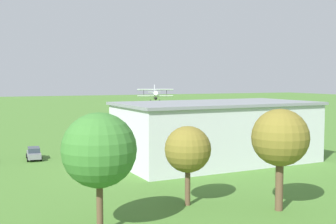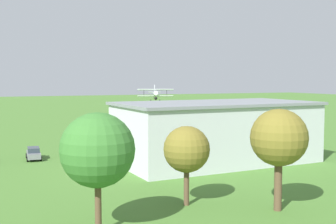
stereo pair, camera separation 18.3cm
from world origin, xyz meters
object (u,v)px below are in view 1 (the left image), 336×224
at_px(car_red, 240,139).
at_px(person_at_fence_line, 207,137).
at_px(car_silver, 79,148).
at_px(windsock, 188,104).
at_px(person_watching_takeoff, 134,141).
at_px(tree_at_field_edge, 188,150).
at_px(hangar, 216,132).
at_px(car_grey, 34,153).
at_px(tree_near_perimeter_road, 280,138).
at_px(tree_behind_hangar_left, 99,150).
at_px(person_walking_on_apron, 130,142).
at_px(person_beside_truck, 126,143).
at_px(person_near_hangar_door, 111,142).
at_px(biplane, 155,94).

relative_size(car_red, person_at_fence_line, 2.56).
relative_size(car_silver, windsock, 0.73).
height_order(person_watching_takeoff, tree_at_field_edge, tree_at_field_edge).
relative_size(hangar, car_red, 5.93).
relative_size(car_grey, tree_at_field_edge, 0.66).
bearing_deg(windsock, car_grey, 38.60).
xyz_separation_m(car_grey, person_at_fence_line, (-28.67, -4.56, 0.01)).
distance_m(car_red, person_at_fence_line, 5.40).
height_order(tree_near_perimeter_road, tree_behind_hangar_left, tree_behind_hangar_left).
relative_size(hangar, person_walking_on_apron, 16.90).
xyz_separation_m(person_at_fence_line, person_beside_truck, (14.81, 1.11, 0.03)).
height_order(car_red, person_near_hangar_door, person_near_hangar_door).
relative_size(car_grey, tree_behind_hangar_left, 0.53).
distance_m(person_at_fence_line, person_near_hangar_door, 16.36).
xyz_separation_m(person_beside_truck, windsock, (-23.70, -26.53, 4.17)).
height_order(car_silver, person_near_hangar_door, person_near_hangar_door).
height_order(car_silver, person_at_fence_line, person_at_fence_line).
xyz_separation_m(car_silver, person_watching_takeoff, (-9.47, -3.83, -0.03)).
distance_m(person_watching_takeoff, tree_near_perimeter_road, 37.25).
xyz_separation_m(biplane, person_at_fence_line, (-1.57, 19.91, -6.67)).
height_order(car_red, person_at_fence_line, person_at_fence_line).
distance_m(biplane, tree_near_perimeter_road, 56.79).
xyz_separation_m(car_grey, person_walking_on_apron, (-15.08, -5.08, -0.08)).
bearing_deg(tree_behind_hangar_left, tree_near_perimeter_road, 177.28).
height_order(car_red, windsock, windsock).
xyz_separation_m(person_watching_takeoff, tree_behind_hangar_left, (14.84, 36.20, 5.02)).
distance_m(car_silver, person_at_fence_line, 22.36).
bearing_deg(tree_behind_hangar_left, windsock, -121.11).
bearing_deg(person_watching_takeoff, person_walking_on_apron, 37.90).
bearing_deg(person_near_hangar_door, person_watching_takeoff, 172.31).
bearing_deg(person_beside_truck, windsock, -131.77).
distance_m(person_walking_on_apron, tree_near_perimeter_road, 36.60).
height_order(hangar, person_beside_truck, hangar).
distance_m(car_grey, person_walking_on_apron, 15.91).
height_order(hangar, person_walking_on_apron, hangar).
bearing_deg(person_walking_on_apron, windsock, -132.07).
relative_size(person_near_hangar_door, person_beside_truck, 0.95).
bearing_deg(person_beside_truck, tree_at_field_edge, 81.99).
distance_m(car_red, person_near_hangar_door, 21.16).
bearing_deg(hangar, car_red, -133.24).
height_order(biplane, tree_at_field_edge, biplane).
bearing_deg(person_near_hangar_door, person_beside_truck, 117.78).
bearing_deg(car_grey, tree_at_field_edge, 109.64).
distance_m(hangar, windsock, 43.92).
distance_m(hangar, person_walking_on_apron, 17.50).
distance_m(person_at_fence_line, person_beside_truck, 14.85).
xyz_separation_m(person_near_hangar_door, windsock, (-25.16, -23.75, 4.23)).
height_order(hangar, person_at_fence_line, hangar).
height_order(person_walking_on_apron, person_beside_truck, person_beside_truck).
xyz_separation_m(car_silver, tree_at_field_edge, (-3.12, 28.78, 3.94)).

